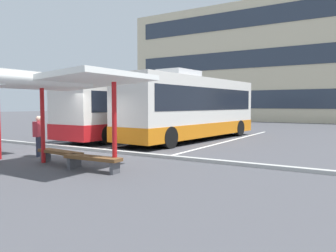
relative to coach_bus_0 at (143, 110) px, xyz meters
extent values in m
plane|color=#47474C|center=(1.85, -7.31, -1.64)|extent=(160.00, 160.00, 0.00)
cube|color=beige|center=(1.85, 27.02, 5.50)|extent=(36.96, 10.71, 14.27)
cube|color=#2D3847|center=(1.85, 21.63, 0.98)|extent=(34.00, 0.08, 2.09)
cube|color=#2D3847|center=(1.85, 21.63, 5.74)|extent=(34.00, 0.08, 2.09)
cube|color=#2D3847|center=(1.85, 21.63, 10.50)|extent=(34.00, 0.08, 2.09)
cube|color=silver|center=(0.00, 0.00, 0.09)|extent=(2.78, 12.22, 2.91)
cube|color=red|center=(0.00, 0.00, -0.98)|extent=(2.82, 12.26, 0.76)
cube|color=black|center=(0.00, 0.00, 0.49)|extent=(2.79, 11.25, 1.02)
cube|color=black|center=(0.13, 6.05, 0.44)|extent=(2.22, 0.13, 1.75)
cube|color=silver|center=(-0.03, -1.52, 1.73)|extent=(1.56, 2.23, 0.36)
cylinder|color=black|center=(-1.06, 4.51, -1.14)|extent=(0.32, 1.01, 1.00)
cylinder|color=black|center=(1.26, 4.46, -1.14)|extent=(0.32, 1.01, 1.00)
cylinder|color=black|center=(-1.26, -4.46, -1.14)|extent=(0.32, 1.01, 1.00)
cylinder|color=black|center=(1.06, -4.51, -1.14)|extent=(0.32, 1.01, 1.00)
cube|color=silver|center=(3.57, -0.20, 0.22)|extent=(3.36, 10.81, 3.16)
cube|color=orange|center=(3.57, -0.20, -1.00)|extent=(3.41, 10.85, 0.72)
cube|color=black|center=(3.57, -0.20, 0.65)|extent=(3.32, 9.96, 1.18)
cube|color=black|center=(4.05, 5.06, 0.59)|extent=(2.13, 0.27, 1.90)
cube|color=silver|center=(3.45, -1.53, 1.98)|extent=(1.64, 2.32, 0.36)
cylinder|color=black|center=(2.80, 3.60, -1.14)|extent=(0.39, 1.02, 1.00)
cylinder|color=black|center=(5.01, 3.40, -1.14)|extent=(0.39, 1.02, 1.00)
cylinder|color=black|center=(2.13, -3.81, -1.14)|extent=(0.39, 1.02, 1.00)
cylinder|color=black|center=(4.35, -4.00, -1.14)|extent=(0.39, 1.02, 1.00)
cube|color=white|center=(-1.81, 0.61, -1.63)|extent=(0.16, 14.00, 0.01)
cube|color=white|center=(1.85, 0.61, -1.63)|extent=(0.16, 14.00, 0.01)
cube|color=white|center=(5.51, 0.61, -1.63)|extent=(0.16, 14.00, 0.01)
cylinder|color=red|center=(2.60, -9.41, -0.32)|extent=(0.14, 0.14, 2.63)
cylinder|color=red|center=(5.78, -9.41, -0.32)|extent=(0.14, 0.14, 2.63)
cube|color=white|center=(4.19, -9.41, 1.08)|extent=(4.19, 3.24, 0.41)
cylinder|color=white|center=(4.19, -10.88, 1.05)|extent=(0.36, 4.19, 0.36)
cube|color=brown|center=(3.29, -9.29, -1.24)|extent=(2.03, 0.62, 0.10)
cube|color=#4C4C51|center=(2.44, -9.21, -1.46)|extent=(0.15, 0.35, 0.35)
cube|color=#4C4C51|center=(4.13, -9.38, -1.46)|extent=(0.15, 0.35, 0.35)
cube|color=brown|center=(5.09, -9.61, -1.24)|extent=(1.96, 0.52, 0.10)
cube|color=#4C4C51|center=(4.27, -9.65, -1.46)|extent=(0.14, 0.34, 0.35)
cube|color=#4C4C51|center=(5.91, -9.56, -1.46)|extent=(0.14, 0.34, 0.35)
cube|color=#ADADA8|center=(1.85, -6.43, -1.58)|extent=(44.00, 0.24, 0.12)
cylinder|color=#33384C|center=(1.36, -8.70, -1.25)|extent=(0.14, 0.14, 0.77)
cylinder|color=#33384C|center=(1.31, -8.55, -1.25)|extent=(0.14, 0.14, 0.77)
cube|color=#BF333F|center=(1.34, -8.62, -0.58)|extent=(0.33, 0.49, 0.58)
sphere|color=beige|center=(1.34, -8.62, -0.19)|extent=(0.21, 0.21, 0.21)
camera|label=1|loc=(12.11, -16.73, 0.34)|focal=35.36mm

